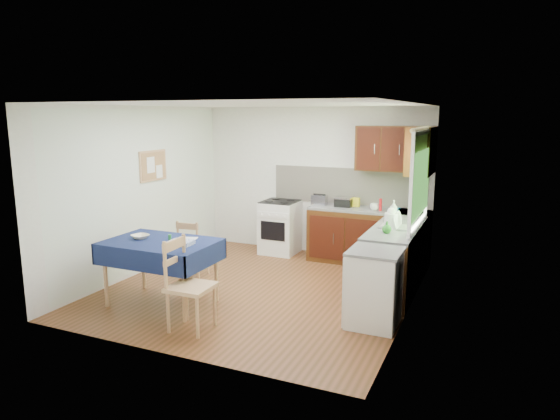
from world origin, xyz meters
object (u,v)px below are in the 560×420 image
at_px(dish_rack, 397,226).
at_px(kettle, 391,220).
at_px(chair_far, 192,247).
at_px(sandwich_press, 344,202).
at_px(toaster, 319,200).
at_px(dining_table, 161,249).
at_px(chair_near, 187,282).

bearing_deg(dish_rack, kettle, -128.02).
xyz_separation_m(chair_far, sandwich_press, (1.77, 1.77, 0.52)).
bearing_deg(toaster, kettle, -58.03).
bearing_deg(dish_rack, dining_table, -159.08).
xyz_separation_m(dining_table, kettle, (2.56, 1.47, 0.31)).
distance_m(dining_table, chair_near, 0.89).
bearing_deg(sandwich_press, chair_near, -112.48).
xyz_separation_m(toaster, sandwich_press, (0.41, 0.04, -0.01)).
distance_m(chair_far, chair_near, 1.81).
bearing_deg(kettle, dining_table, -150.10).
relative_size(sandwich_press, dish_rack, 0.61).
distance_m(sandwich_press, kettle, 1.69).
height_order(dining_table, kettle, kettle).
height_order(chair_far, chair_near, chair_near).
distance_m(dish_rack, kettle, 0.17).
bearing_deg(kettle, chair_far, -171.29).
bearing_deg(toaster, dish_rack, -54.07).
bearing_deg(kettle, chair_near, -133.17).
bearing_deg(chair_near, dish_rack, -44.12).
distance_m(chair_far, kettle, 2.89).
height_order(sandwich_press, kettle, kettle).
bearing_deg(chair_near, dining_table, 53.81).
distance_m(dining_table, dish_rack, 3.08).
bearing_deg(toaster, sandwich_press, -10.91).
distance_m(toaster, sandwich_press, 0.41).
relative_size(dining_table, dish_rack, 3.10).
bearing_deg(toaster, dining_table, -127.94).
xyz_separation_m(chair_near, toaster, (0.41, 3.27, 0.44)).
relative_size(dining_table, kettle, 4.69).
bearing_deg(chair_near, toaster, -8.75).
bearing_deg(dish_rack, chair_near, -142.78).
bearing_deg(chair_far, toaster, -133.65).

